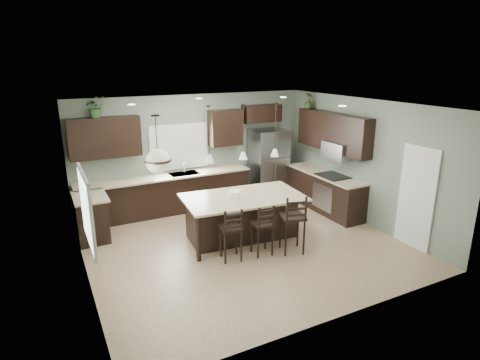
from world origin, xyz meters
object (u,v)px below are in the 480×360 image
bar_stool_left (231,233)px  bar_stool_center (262,229)px  refrigerator (268,164)px  plant_back_left (95,107)px  kitchen_island (243,217)px  bar_stool_right (292,223)px  serving_dish (234,194)px

bar_stool_left → bar_stool_center: bearing=2.2°
refrigerator → plant_back_left: size_ratio=3.99×
kitchen_island → plant_back_left: 3.94m
bar_stool_left → plant_back_left: 4.06m
bar_stool_center → bar_stool_right: (0.57, -0.17, 0.08)m
serving_dish → bar_stool_center: (0.19, -0.82, -0.48)m
refrigerator → plant_back_left: (-4.23, 0.21, 1.71)m
bar_stool_right → plant_back_left: 4.83m
kitchen_island → bar_stool_center: size_ratio=2.36×
kitchen_island → bar_stool_right: (0.56, -0.98, 0.13)m
refrigerator → bar_stool_left: refrigerator is taller
refrigerator → bar_stool_left: (-2.45, -2.77, -0.40)m
plant_back_left → bar_stool_right: bearing=-47.4°
kitchen_island → bar_stool_center: (-0.01, -0.80, 0.05)m
serving_dish → bar_stool_left: size_ratio=0.23×
bar_stool_center → plant_back_left: 4.42m
bar_stool_left → refrigerator: bearing=57.5°
kitchen_island → serving_dish: size_ratio=10.14×
refrigerator → serving_dish: 2.86m
refrigerator → bar_stool_center: refrigerator is taller
refrigerator → bar_stool_left: size_ratio=1.76×
serving_dish → bar_stool_right: bar_stool_right is taller
plant_back_left → serving_dish: bearing=-45.4°
refrigerator → bar_stool_right: size_ratio=1.55×
serving_dish → plant_back_left: (-2.21, 2.23, 1.64)m
kitchen_island → bar_stool_left: size_ratio=2.32×
bar_stool_right → plant_back_left: size_ratio=2.57×
serving_dish → plant_back_left: 3.54m
bar_stool_right → serving_dish: bearing=143.5°
bar_stool_right → bar_stool_left: bearing=-175.6°
serving_dish → plant_back_left: bearing=134.6°
bar_stool_center → plant_back_left: size_ratio=2.22×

